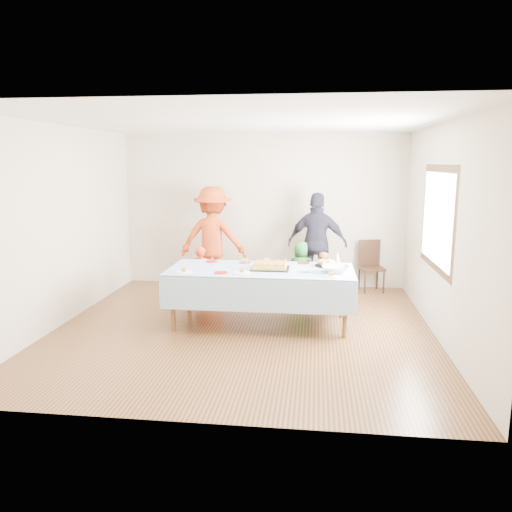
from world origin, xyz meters
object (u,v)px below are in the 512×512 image
at_px(party_table, 261,273).
at_px(adult_left, 213,239).
at_px(birthday_cake, 270,266).
at_px(dining_chair, 370,263).

height_order(party_table, adult_left, adult_left).
xyz_separation_m(birthday_cake, dining_chair, (1.56, 2.06, -0.33)).
height_order(birthday_cake, dining_chair, dining_chair).
bearing_deg(adult_left, dining_chair, -172.43).
distance_m(party_table, birthday_cake, 0.16).
xyz_separation_m(birthday_cake, adult_left, (-1.16, 1.82, 0.08)).
bearing_deg(adult_left, party_table, 122.38).
height_order(party_table, birthday_cake, birthday_cake).
relative_size(party_table, birthday_cake, 4.91).
bearing_deg(party_table, birthday_cake, -1.30).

